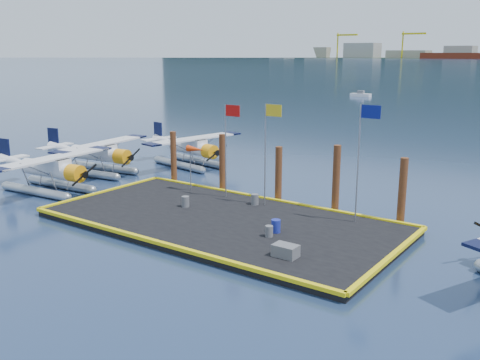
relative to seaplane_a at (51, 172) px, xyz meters
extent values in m
plane|color=#182548|center=(14.00, 1.18, -1.50)|extent=(4000.00, 4000.00, 0.00)
cube|color=black|center=(14.00, 1.18, -1.30)|extent=(20.00, 10.00, 0.40)
cube|color=#50170B|center=(-166.00, 861.18, 2.50)|extent=(150.00, 22.00, 10.00)
cylinder|color=yellow|center=(-406.00, 896.18, 20.50)|extent=(2.40, 2.40, 44.00)
cylinder|color=yellow|center=(-286.00, 896.18, 20.50)|extent=(2.40, 2.40, 44.00)
cone|color=black|center=(-336.00, 1501.18, -1.50)|extent=(1400.00, 1400.00, 520.00)
cylinder|color=#9BA3A9|center=(-0.50, 1.08, -1.20)|extent=(6.31, 1.14, 0.61)
cylinder|color=#9BA3A9|center=(-0.31, -1.14, -1.20)|extent=(6.31, 1.14, 0.61)
cylinder|color=silver|center=(-0.21, -0.02, 0.17)|extent=(4.79, 1.51, 1.11)
cube|color=silver|center=(0.40, 0.03, 0.53)|extent=(2.31, 1.30, 0.91)
cube|color=black|center=(0.70, 0.06, 0.73)|extent=(1.50, 1.18, 0.56)
cylinder|color=#FC9C0E|center=(2.42, 0.21, 0.17)|extent=(1.11, 1.26, 1.17)
cube|color=black|center=(3.27, 0.28, 0.17)|extent=(0.25, 2.25, 1.14)
cube|color=silver|center=(0.40, 0.03, 1.03)|extent=(2.29, 9.21, 0.12)
cube|color=black|center=(0.03, 4.37, 1.03)|extent=(1.59, 1.04, 0.13)
cube|color=black|center=(-4.85, -0.41, 1.08)|extent=(1.12, 0.22, 1.72)
cube|color=silver|center=(-4.75, -0.40, 0.42)|extent=(1.20, 3.51, 0.10)
cylinder|color=#9BA3A9|center=(-2.43, 6.81, -1.20)|extent=(6.31, 1.45, 0.61)
cylinder|color=#9BA3A9|center=(-2.13, 4.60, -1.20)|extent=(6.31, 1.45, 0.61)
cylinder|color=silver|center=(-2.08, 5.73, 0.17)|extent=(4.82, 1.74, 1.11)
cube|color=silver|center=(-1.48, 5.81, 0.53)|extent=(2.36, 1.40, 0.91)
cube|color=black|center=(-1.17, 5.85, 0.73)|extent=(1.55, 1.25, 0.56)
cylinder|color=#FC9C0E|center=(0.53, 6.08, 0.17)|extent=(1.16, 1.30, 1.18)
cube|color=black|center=(1.39, 6.20, 0.17)|extent=(0.36, 2.24, 1.14)
cube|color=silver|center=(-1.48, 5.81, 1.03)|extent=(2.73, 9.24, 0.12)
cube|color=black|center=(-2.06, 10.13, 1.03)|extent=(1.63, 1.11, 0.13)
cube|color=black|center=(-0.89, 1.49, 1.03)|extent=(1.63, 1.11, 0.13)
cube|color=black|center=(-6.70, 5.10, 1.08)|extent=(1.12, 0.27, 1.72)
cube|color=silver|center=(-6.60, 5.12, 0.43)|extent=(1.37, 3.54, 0.10)
cylinder|color=#9BA3A9|center=(2.09, 13.46, -1.20)|extent=(6.22, 1.73, 0.60)
cylinder|color=#9BA3A9|center=(1.69, 11.29, -1.20)|extent=(6.22, 1.73, 0.60)
cylinder|color=silver|center=(2.09, 12.34, 0.16)|extent=(4.79, 1.94, 1.10)
cube|color=silver|center=(2.68, 12.23, 0.51)|extent=(2.37, 1.49, 0.90)
cube|color=black|center=(2.97, 12.18, 0.71)|extent=(1.57, 1.29, 0.55)
cylinder|color=#FC9C0E|center=(4.65, 11.86, 0.16)|extent=(1.20, 1.33, 1.16)
cube|color=black|center=(5.49, 11.71, 0.16)|extent=(0.47, 2.21, 1.13)
cube|color=silver|center=(2.68, 12.23, 1.01)|extent=(3.14, 9.15, 0.12)
cube|color=black|center=(3.47, 16.47, 1.01)|extent=(1.64, 1.16, 0.13)
cube|color=black|center=(1.89, 7.99, 1.01)|extent=(1.64, 1.16, 0.13)
cube|color=black|center=(-2.45, 13.19, 1.06)|extent=(1.11, 0.32, 1.71)
cube|color=silver|center=(-2.35, 13.17, 0.41)|extent=(1.51, 3.52, 0.10)
cylinder|color=#57585C|center=(10.84, 1.74, -0.77)|extent=(0.47, 0.47, 0.66)
cylinder|color=#57585C|center=(17.92, 0.12, -0.81)|extent=(0.41, 0.41, 0.58)
cylinder|color=navy|center=(17.84, 0.89, -0.76)|extent=(0.49, 0.49, 0.69)
cylinder|color=#57585C|center=(14.01, 4.61, -0.77)|extent=(0.47, 0.47, 0.66)
cube|color=#57585C|center=(20.01, -1.76, -0.81)|extent=(1.15, 0.76, 0.57)
cylinder|color=gray|center=(11.50, 4.98, 1.90)|extent=(0.08, 0.08, 6.00)
cube|color=#BE0E0B|center=(12.05, 4.98, 4.55)|extent=(1.10, 0.03, 0.70)
cylinder|color=gray|center=(14.50, 4.98, 2.00)|extent=(0.08, 0.08, 6.20)
cube|color=gold|center=(15.05, 4.98, 4.75)|extent=(1.10, 0.03, 0.70)
cylinder|color=gray|center=(20.50, 4.98, 2.15)|extent=(0.08, 0.08, 6.50)
cube|color=navy|center=(21.05, 4.98, 5.05)|extent=(1.10, 0.03, 0.70)
cylinder|color=gray|center=(8.50, 4.98, 0.40)|extent=(0.07, 0.07, 3.00)
cone|color=red|center=(9.00, 4.98, 1.80)|extent=(1.40, 0.44, 0.44)
cylinder|color=#4F2816|center=(5.50, 6.58, 0.50)|extent=(0.44, 0.44, 4.00)
cylinder|color=#4F2816|center=(10.00, 6.58, 0.60)|extent=(0.44, 0.44, 4.20)
cylinder|color=#4F2816|center=(14.50, 6.58, 0.40)|extent=(0.44, 0.44, 3.80)
cylinder|color=#4F2816|center=(18.50, 6.58, 0.65)|extent=(0.44, 0.44, 4.30)
cylinder|color=#4F2816|center=(22.50, 6.58, 0.50)|extent=(0.44, 0.44, 4.00)
camera|label=1|loc=(31.77, -21.82, 8.08)|focal=40.00mm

